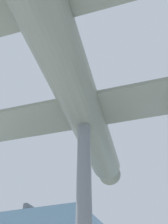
{
  "coord_description": "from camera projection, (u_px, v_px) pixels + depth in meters",
  "views": [
    {
      "loc": [
        2.44,
        -6.63,
        1.88
      ],
      "look_at": [
        0.0,
        0.0,
        8.04
      ],
      "focal_mm": 35.0,
      "sensor_mm": 36.0,
      "label": 1
    }
  ],
  "objects": [
    {
      "name": "support_pylon_central",
      "position": [
        84.0,
        224.0,
        6.47
      ],
      "size": [
        0.51,
        0.51,
        7.23
      ],
      "color": "slate",
      "rests_on": "ground_plane"
    },
    {
      "name": "suspended_airplane",
      "position": [
        85.0,
        115.0,
        9.53
      ],
      "size": [
        16.55,
        11.99,
        2.7
      ],
      "rotation": [
        0.0,
        0.0,
        0.09
      ],
      "color": "slate",
      "rests_on": "support_pylon_central"
    }
  ]
}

